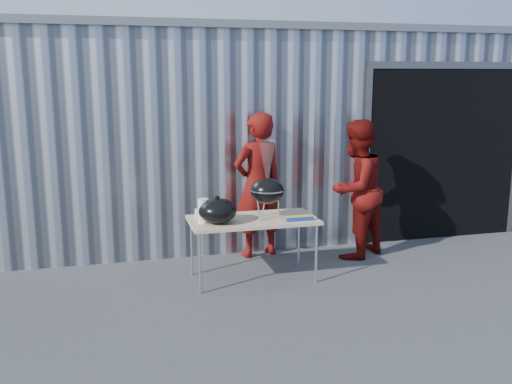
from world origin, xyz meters
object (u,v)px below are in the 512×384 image
object	(u,v)px
folding_table	(253,222)
kettle_grill	(267,183)
person_bystander	(356,189)
person_cook	(258,185)

from	to	relation	value
folding_table	kettle_grill	size ratio (longest dim) A/B	1.62
person_bystander	kettle_grill	bearing A→B (deg)	-9.62
folding_table	kettle_grill	xyz separation A→B (m)	(0.17, -0.03, 0.47)
folding_table	person_bystander	size ratio (longest dim) A/B	0.81
folding_table	kettle_grill	distance (m)	0.50
person_cook	person_bystander	world-z (taller)	person_cook
person_cook	person_bystander	distance (m)	1.30
folding_table	kettle_grill	bearing A→B (deg)	-8.66
kettle_grill	person_bystander	distance (m)	1.50
folding_table	person_bystander	xyz separation A→B (m)	(1.55, 0.51, 0.21)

